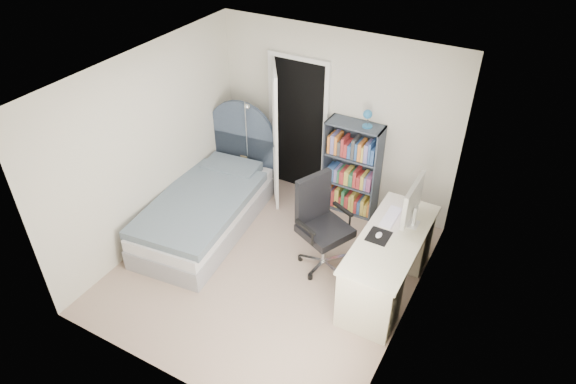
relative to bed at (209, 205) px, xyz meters
The scene contains 8 objects.
room_shell 1.54m from the bed, 17.81° to the right, with size 3.50×3.70×2.60m.
door 1.47m from the bed, 67.32° to the left, with size 0.92×0.71×2.06m.
bed is the anchor object (origin of this frame).
nightstand 1.24m from the bed, 101.63° to the left, with size 0.44×0.44×0.64m.
floor_lamp 0.98m from the bed, 87.62° to the left, with size 0.21×0.21×1.45m.
bookcase 2.00m from the bed, 39.58° to the left, with size 0.76×0.32×1.61m.
desk 2.54m from the bed, ahead, with size 0.66×1.64×1.34m.
office_chair 1.67m from the bed, ahead, with size 0.71×0.71×1.21m.
Camera 1 is at (2.46, -3.98, 4.46)m, focal length 32.00 mm.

